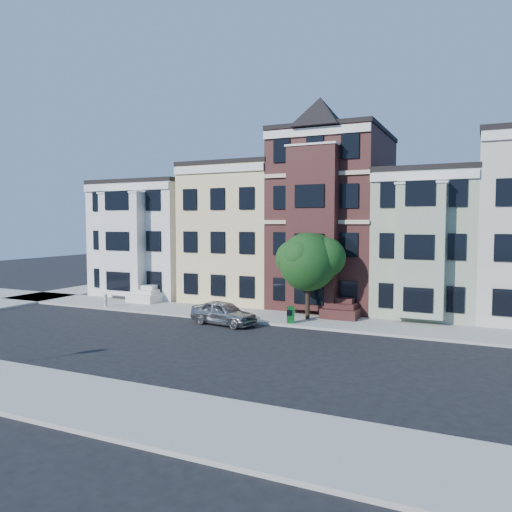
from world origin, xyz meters
The scene contains 11 objects.
ground centered at (0.00, 0.00, 0.00)m, with size 120.00×120.00×0.00m, color black.
far_sidewalk centered at (0.00, 8.00, 0.07)m, with size 60.00×4.00×0.15m, color #9E9B93.
near_sidewalk centered at (0.00, -8.00, 0.07)m, with size 60.00×4.00×0.15m, color #9E9B93.
house_white centered at (-15.00, 14.50, 4.50)m, with size 8.00×9.00×9.00m, color white.
house_yellow centered at (-7.00, 14.50, 5.00)m, with size 7.00×9.00×10.00m, color beige.
house_brown centered at (0.00, 14.50, 6.00)m, with size 7.00×9.00×12.00m, color #3A1A18.
house_green centered at (6.50, 14.50, 4.50)m, with size 6.00×9.00×9.00m, color #95A389.
street_tree centered at (0.24, 8.06, 3.38)m, with size 5.55×5.55×6.45m, color #1F4D1D, non-canonical shape.
parked_car centered at (-3.90, 5.07, 0.70)m, with size 1.66×4.13×1.41m, color gray.
newspaper_box centered at (-0.25, 6.52, 0.63)m, with size 0.43×0.38×0.96m, color #0C531B.
fire_hydrant centered at (-13.83, 6.30, 0.52)m, with size 0.26×0.26×0.74m, color beige.
Camera 1 is at (10.00, -20.24, 5.94)m, focal length 35.00 mm.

